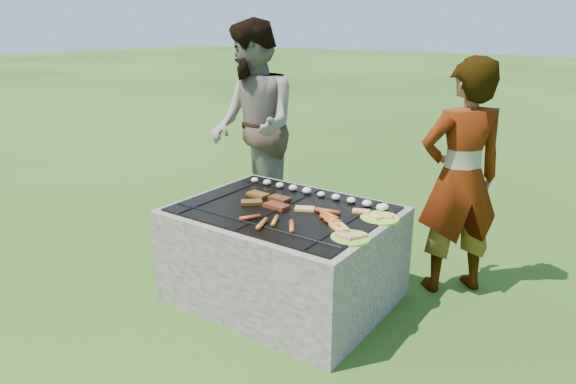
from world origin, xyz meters
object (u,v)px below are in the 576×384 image
at_px(plate_far, 380,218).
at_px(bystander, 253,128).
at_px(cook, 460,179).
at_px(fire_pit, 283,256).
at_px(plate_near, 351,238).

distance_m(plate_far, bystander, 1.65).
bearing_deg(cook, bystander, -49.14).
bearing_deg(plate_far, fire_pit, -161.81).
relative_size(plate_near, cook, 0.15).
bearing_deg(cook, plate_far, 17.98).
xyz_separation_m(fire_pit, bystander, (-0.92, 0.86, 0.59)).
bearing_deg(plate_far, bystander, 155.51).
bearing_deg(cook, fire_pit, -3.90).
distance_m(cook, bystander, 1.77).
xyz_separation_m(fire_pit, plate_far, (0.56, 0.18, 0.33)).
height_order(plate_far, cook, cook).
bearing_deg(fire_pit, bystander, 137.01).
height_order(fire_pit, plate_far, plate_far).
xyz_separation_m(plate_far, cook, (0.28, 0.56, 0.15)).
bearing_deg(bystander, cook, 32.19).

